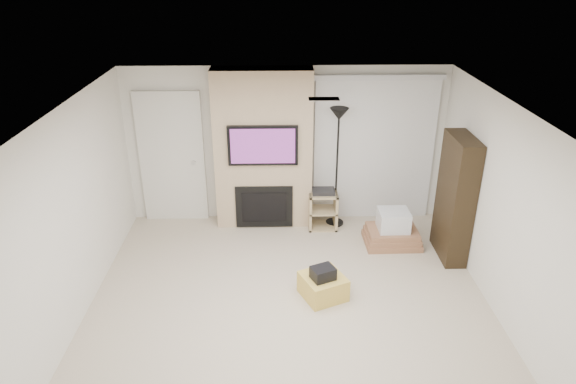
{
  "coord_description": "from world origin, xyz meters",
  "views": [
    {
      "loc": [
        -0.14,
        -4.92,
        3.98
      ],
      "look_at": [
        0.0,
        1.2,
        1.15
      ],
      "focal_mm": 32.0,
      "sensor_mm": 36.0,
      "label": 1
    }
  ],
  "objects_px": {
    "ottoman": "(323,286)",
    "av_stand": "(323,208)",
    "floor_lamp": "(338,135)",
    "box_stack": "(392,231)",
    "bookshelf": "(455,199)"
  },
  "relations": [
    {
      "from": "ottoman",
      "to": "bookshelf",
      "type": "relative_size",
      "value": 0.28
    },
    {
      "from": "floor_lamp",
      "to": "av_stand",
      "type": "xyz_separation_m",
      "value": [
        -0.21,
        -0.11,
        -1.17
      ]
    },
    {
      "from": "floor_lamp",
      "to": "bookshelf",
      "type": "bearing_deg",
      "value": -32.31
    },
    {
      "from": "box_stack",
      "to": "floor_lamp",
      "type": "bearing_deg",
      "value": 140.47
    },
    {
      "from": "ottoman",
      "to": "floor_lamp",
      "type": "relative_size",
      "value": 0.26
    },
    {
      "from": "ottoman",
      "to": "box_stack",
      "type": "xyz_separation_m",
      "value": [
        1.15,
        1.3,
        0.06
      ]
    },
    {
      "from": "av_stand",
      "to": "ottoman",
      "type": "bearing_deg",
      "value": -94.63
    },
    {
      "from": "ottoman",
      "to": "av_stand",
      "type": "height_order",
      "value": "av_stand"
    },
    {
      "from": "floor_lamp",
      "to": "box_stack",
      "type": "height_order",
      "value": "floor_lamp"
    },
    {
      "from": "ottoman",
      "to": "av_stand",
      "type": "relative_size",
      "value": 0.76
    },
    {
      "from": "ottoman",
      "to": "av_stand",
      "type": "distance_m",
      "value": 1.86
    },
    {
      "from": "ottoman",
      "to": "av_stand",
      "type": "bearing_deg",
      "value": 85.37
    },
    {
      "from": "floor_lamp",
      "to": "av_stand",
      "type": "relative_size",
      "value": 2.92
    },
    {
      "from": "floor_lamp",
      "to": "av_stand",
      "type": "height_order",
      "value": "floor_lamp"
    },
    {
      "from": "bookshelf",
      "to": "floor_lamp",
      "type": "bearing_deg",
      "value": 147.69
    }
  ]
}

